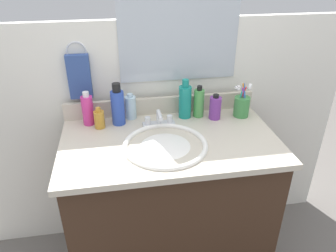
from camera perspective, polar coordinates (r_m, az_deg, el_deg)
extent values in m
cube|color=#382316|center=(1.74, 0.31, -14.45)|extent=(0.96, 0.53, 0.79)
cube|color=beige|center=(1.49, 0.36, -2.81)|extent=(1.00, 0.58, 0.03)
cube|color=beige|center=(1.70, -1.26, 3.70)|extent=(1.00, 0.02, 0.09)
cube|color=white|center=(1.86, -1.48, -1.59)|extent=(2.10, 0.04, 1.30)
cube|color=#B2BCC6|center=(1.63, 2.01, 17.59)|extent=(0.60, 0.01, 0.56)
torus|color=silver|center=(1.63, -15.95, 12.58)|extent=(0.10, 0.01, 0.10)
cube|color=#334C8C|center=(1.65, -15.44, 8.42)|extent=(0.11, 0.04, 0.22)
torus|color=white|center=(1.43, -0.49, -3.42)|extent=(0.38, 0.38, 0.02)
ellipsoid|color=white|center=(1.45, -0.48, -4.92)|extent=(0.33, 0.33, 0.11)
cylinder|color=#B2B5BA|center=(1.47, -0.48, -6.05)|extent=(0.04, 0.04, 0.01)
cube|color=silver|center=(1.60, -1.65, 0.38)|extent=(0.16, 0.05, 0.01)
cylinder|color=silver|center=(1.58, -1.66, 1.53)|extent=(0.02, 0.02, 0.06)
cylinder|color=silver|center=(1.54, -1.49, 1.94)|extent=(0.02, 0.09, 0.02)
cylinder|color=silver|center=(1.58, -3.63, 0.99)|extent=(0.03, 0.03, 0.04)
cylinder|color=silver|center=(1.59, 0.30, 1.30)|extent=(0.03, 0.03, 0.04)
cylinder|color=gold|center=(1.59, -12.06, 1.13)|extent=(0.05, 0.05, 0.09)
cylinder|color=gold|center=(1.57, -12.26, 2.86)|extent=(0.02, 0.02, 0.02)
cylinder|color=teal|center=(1.65, 3.03, 4.26)|extent=(0.06, 0.06, 0.17)
cylinder|color=teal|center=(1.61, 3.13, 7.58)|extent=(0.03, 0.03, 0.04)
cylinder|color=#7A3899|center=(1.66, 8.35, 3.18)|extent=(0.06, 0.06, 0.12)
cylinder|color=black|center=(1.63, 8.51, 5.28)|extent=(0.03, 0.03, 0.02)
cylinder|color=silver|center=(1.65, -6.65, 3.28)|extent=(0.06, 0.06, 0.12)
cylinder|color=silver|center=(1.63, -6.78, 5.41)|extent=(0.03, 0.03, 0.02)
cylinder|color=#D8338C|center=(1.63, -14.03, 2.67)|extent=(0.06, 0.06, 0.15)
cylinder|color=white|center=(1.59, -14.39, 5.46)|extent=(0.03, 0.03, 0.03)
cylinder|color=#2D4CB2|center=(1.59, -8.87, 3.18)|extent=(0.06, 0.06, 0.17)
cylinder|color=black|center=(1.55, -9.16, 6.74)|extent=(0.04, 0.04, 0.04)
cylinder|color=#4C9E4C|center=(1.66, 5.48, 4.03)|extent=(0.05, 0.05, 0.15)
cylinder|color=black|center=(1.63, 5.62, 6.72)|extent=(0.03, 0.03, 0.02)
cylinder|color=#3F8C47|center=(1.71, 12.91, 3.37)|extent=(0.08, 0.08, 0.10)
cylinder|color=#26B2B2|center=(1.70, 12.56, 4.43)|extent=(0.03, 0.02, 0.15)
cube|color=white|center=(1.67, 12.36, 6.45)|extent=(0.01, 0.02, 0.01)
cylinder|color=orange|center=(1.70, 13.49, 4.75)|extent=(0.05, 0.01, 0.17)
cube|color=white|center=(1.68, 14.41, 7.03)|extent=(0.01, 0.02, 0.01)
cylinder|color=#B23FBF|center=(1.71, 13.38, 4.48)|extent=(0.05, 0.02, 0.15)
cube|color=white|center=(1.70, 14.17, 6.44)|extent=(0.01, 0.02, 0.01)
cylinder|color=#D8333F|center=(1.70, 12.62, 4.59)|extent=(0.04, 0.05, 0.15)
cube|color=white|center=(1.69, 12.01, 6.64)|extent=(0.01, 0.02, 0.02)
cylinder|color=blue|center=(1.69, 13.48, 4.58)|extent=(0.03, 0.03, 0.17)
cube|color=white|center=(1.65, 14.24, 6.74)|extent=(0.01, 0.02, 0.01)
cylinder|color=green|center=(1.70, 12.60, 4.61)|extent=(0.03, 0.02, 0.16)
cube|color=white|center=(1.68, 12.46, 6.81)|extent=(0.01, 0.02, 0.01)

